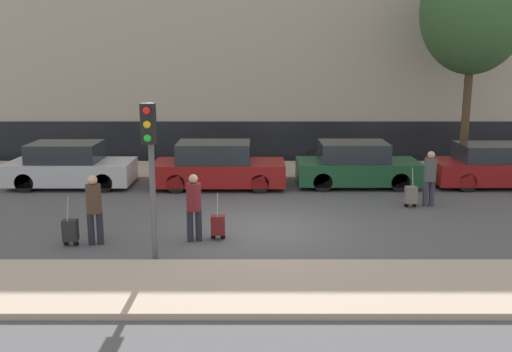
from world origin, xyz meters
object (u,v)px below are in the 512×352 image
pedestrian_left (96,206)px  parked_bicycle (331,159)px  trolley_right (413,195)px  pedestrian_center (196,204)px  traffic_light (152,150)px  pedestrian_right (432,176)px  bare_tree_near_crossing (476,10)px  parked_car_0 (72,166)px  parked_car_3 (502,167)px  parked_car_2 (358,166)px  trolley_left (72,230)px  trolley_center (220,225)px  parked_car_1 (220,167)px

pedestrian_left → parked_bicycle: size_ratio=0.91×
pedestrian_left → trolley_right: size_ratio=1.41×
pedestrian_center → traffic_light: (-0.69, -1.40, 1.48)m
pedestrian_right → trolley_right: bearing=-179.9°
bare_tree_near_crossing → parked_car_0: bearing=-172.3°
parked_car_3 → pedestrian_center: size_ratio=2.80×
parked_car_2 → trolley_left: parked_car_2 is taller
pedestrian_right → parked_bicycle: pedestrian_right is taller
parked_car_3 → trolley_left: bearing=-153.9°
trolley_center → parked_car_1: bearing=93.7°
pedestrian_left → trolley_right: bearing=11.7°
parked_car_3 → pedestrian_center: bearing=-149.1°
trolley_right → bare_tree_near_crossing: (2.99, 4.38, 5.35)m
parked_car_0 → parked_car_1: bearing=-1.2°
parked_car_1 → traffic_light: size_ratio=1.27×
parked_car_2 → traffic_light: bearing=-127.4°
trolley_left → pedestrian_right: size_ratio=0.72×
pedestrian_left → pedestrian_right: bearing=11.2°
pedestrian_left → trolley_center: pedestrian_left is taller
parked_car_1 → pedestrian_center: size_ratio=2.66×
parked_car_3 → trolley_center: parked_car_3 is taller
trolley_center → traffic_light: traffic_light is taller
traffic_light → parked_car_2: bearing=52.6°
pedestrian_right → parked_car_1: bearing=145.9°
parked_car_0 → trolley_left: parked_car_0 is taller
parked_car_1 → parked_car_3: size_ratio=0.95×
pedestrian_center → traffic_light: bearing=49.7°
pedestrian_right → traffic_light: size_ratio=0.48×
parked_car_3 → traffic_light: traffic_light is taller
bare_tree_near_crossing → trolley_right: bearing=-124.3°
parked_car_0 → parked_car_3: parked_car_0 is taller
pedestrian_right → bare_tree_near_crossing: bare_tree_near_crossing is taller
bare_tree_near_crossing → pedestrian_right: bearing=-120.0°
parked_car_1 → pedestrian_right: bearing=-20.9°
traffic_light → pedestrian_right: bearing=32.7°
pedestrian_right → trolley_left: bearing=-172.5°
parked_car_1 → parked_car_3: bearing=1.1°
parked_car_1 → traffic_light: bearing=-97.3°
parked_car_0 → trolley_right: size_ratio=3.49×
parked_car_1 → pedestrian_center: pedestrian_center is taller
trolley_right → parked_bicycle: (-1.70, 4.86, 0.13)m
parked_car_1 → parked_car_2: bearing=2.3°
parked_car_3 → pedestrian_left: pedestrian_left is taller
pedestrian_center → trolley_left: bearing=-7.2°
parked_car_0 → parked_bicycle: (8.73, 2.29, -0.18)m
bare_tree_near_crossing → parked_car_1: bearing=-167.5°
pedestrian_center → trolley_right: bearing=-166.8°
parked_car_0 → trolley_center: 7.50m
parked_car_3 → trolley_left: (-12.14, -5.96, -0.29)m
parked_car_2 → pedestrian_right: 3.02m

